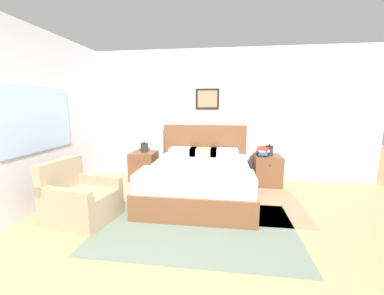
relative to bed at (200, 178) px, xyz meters
name	(u,v)px	position (x,y,z in m)	size (l,w,h in m)	color
ground_plane	(172,273)	(-0.06, -1.91, -0.30)	(16.00, 16.00, 0.00)	tan
wall_back	(202,115)	(-0.06, 1.08, 1.00)	(6.81, 0.09, 2.60)	silver
wall_left	(50,119)	(-2.29, -0.44, 1.00)	(0.08, 5.35, 2.60)	silver
area_rug_main	(196,227)	(0.07, -1.06, -0.30)	(2.43, 1.55, 0.01)	slate
area_rug_bedside	(273,205)	(1.16, -0.25, -0.30)	(0.87, 1.41, 0.01)	#897556
bed	(200,178)	(0.00, 0.00, 0.00)	(1.67, 2.04, 1.11)	brown
armchair	(80,200)	(-1.48, -1.06, -0.03)	(0.91, 0.82, 0.79)	#998466
nightstand_near_window	(144,166)	(-1.23, 0.74, -0.02)	(0.49, 0.54, 0.57)	brown
nightstand_by_door	(267,170)	(1.23, 0.74, -0.02)	(0.49, 0.54, 0.57)	brown
table_lamp_near_window	(144,137)	(-1.21, 0.75, 0.57)	(0.28, 0.28, 0.47)	#2D2823
table_lamp_by_door	(270,139)	(1.25, 0.75, 0.57)	(0.28, 0.28, 0.47)	#2D2823
book_thick_bottom	(262,155)	(1.12, 0.69, 0.28)	(0.21, 0.23, 0.03)	#232328
book_hardcover_middle	(263,153)	(1.12, 0.69, 0.31)	(0.18, 0.28, 0.03)	#335693
book_novel_upper	(263,152)	(1.12, 0.69, 0.34)	(0.15, 0.26, 0.03)	#335693
book_slim_near_top	(263,150)	(1.12, 0.69, 0.38)	(0.22, 0.24, 0.04)	beige
book_paperback_top	(263,148)	(1.12, 0.69, 0.41)	(0.23, 0.27, 0.04)	#B7332D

